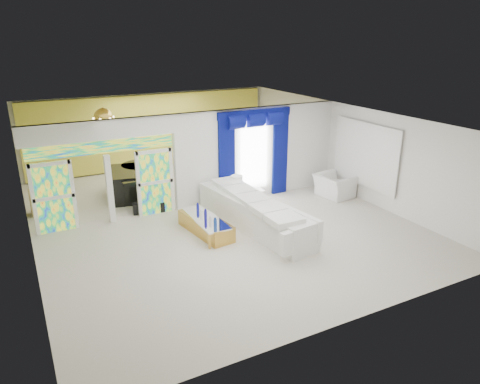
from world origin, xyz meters
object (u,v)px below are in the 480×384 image
coffee_table (206,226)px  grand_piano (134,183)px  console_table (245,198)px  armchair (334,186)px  white_sofa (254,214)px

coffee_table → grand_piano: size_ratio=1.07×
console_table → armchair: size_ratio=1.09×
coffee_table → console_table: coffee_table is taller
console_table → armchair: bearing=-14.3°
coffee_table → white_sofa: bearing=-12.5°
white_sofa → coffee_table: (-1.35, 0.30, -0.20)m
white_sofa → coffee_table: size_ratio=2.20×
coffee_table → grand_piano: bearing=103.8°
white_sofa → armchair: (3.66, 1.00, -0.04)m
coffee_table → armchair: bearing=8.0°
armchair → grand_piano: bearing=55.6°
white_sofa → armchair: size_ratio=3.74×
white_sofa → armchair: 3.79m
console_table → white_sofa: bearing=-110.9°
white_sofa → console_table: bearing=61.2°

